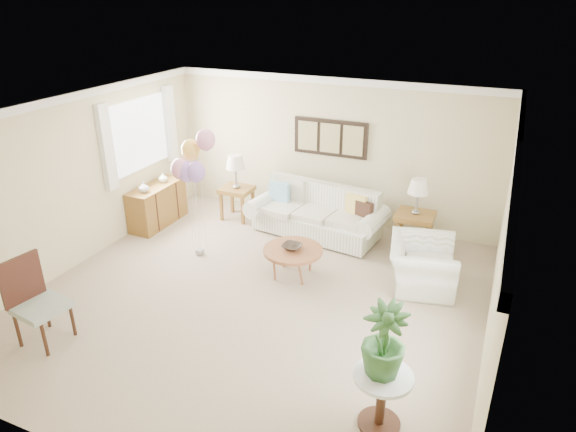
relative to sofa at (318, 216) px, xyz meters
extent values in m
plane|color=tan|center=(-0.05, -2.27, -0.34)|extent=(6.00, 6.00, 0.00)
cube|color=beige|center=(-0.05, 0.73, 0.96)|extent=(6.00, 0.04, 2.60)
cube|color=beige|center=(-0.05, -5.27, 0.96)|extent=(6.00, 0.04, 2.60)
cube|color=beige|center=(-3.05, -2.27, 0.96)|extent=(0.04, 6.00, 2.60)
cube|color=beige|center=(2.95, -2.27, 0.96)|extent=(0.04, 6.00, 2.60)
cube|color=white|center=(-0.05, -2.27, 2.25)|extent=(6.00, 6.00, 0.02)
cube|color=white|center=(-0.05, 0.70, 2.20)|extent=(6.00, 0.06, 0.12)
cube|color=white|center=(-3.02, -2.27, 2.20)|extent=(0.06, 6.00, 0.12)
cube|color=white|center=(2.92, -2.27, 2.20)|extent=(0.06, 6.00, 0.12)
cube|color=white|center=(-3.03, -0.77, 1.31)|extent=(0.04, 1.40, 1.20)
cube|color=white|center=(-2.99, -1.62, 1.31)|extent=(0.10, 0.22, 1.40)
cube|color=white|center=(-2.99, 0.08, 1.31)|extent=(0.10, 0.22, 1.40)
cube|color=black|center=(-0.05, 0.70, 1.21)|extent=(1.35, 0.04, 0.65)
cube|color=#8C8C59|center=(-0.47, 0.67, 1.21)|extent=(0.36, 0.02, 0.52)
cube|color=#8C8C59|center=(-0.05, 0.67, 1.21)|extent=(0.36, 0.02, 0.52)
cube|color=#8C8C59|center=(0.37, 0.67, 1.21)|extent=(0.36, 0.02, 0.52)
cube|color=white|center=(-0.01, -0.06, -0.13)|extent=(2.22, 1.15, 0.35)
cube|color=white|center=(-0.01, 0.26, 0.26)|extent=(2.13, 0.50, 0.53)
cylinder|color=white|center=(-1.02, -0.06, 0.09)|extent=(0.42, 0.90, 0.31)
cylinder|color=white|center=(1.01, -0.06, 0.09)|extent=(0.42, 0.90, 0.31)
cube|color=beige|center=(-0.61, -0.11, 0.08)|extent=(0.67, 0.77, 0.12)
cube|color=beige|center=(-0.01, -0.11, 0.08)|extent=(0.67, 0.77, 0.12)
cube|color=beige|center=(0.60, -0.11, 0.08)|extent=(0.67, 0.77, 0.12)
cube|color=#7CB6D0|center=(-0.76, 0.06, 0.30)|extent=(0.37, 0.12, 0.37)
cube|color=#E6C35C|center=(0.67, 0.06, 0.30)|extent=(0.37, 0.12, 0.37)
cube|color=#341F15|center=(0.81, -0.01, 0.24)|extent=(0.33, 0.10, 0.33)
cube|color=white|center=(-0.01, -0.06, -0.32)|extent=(1.93, 0.77, 0.04)
cube|color=brown|center=(-1.61, 0.02, 0.23)|extent=(0.56, 0.51, 0.08)
cube|color=brown|center=(-1.83, -0.18, -0.08)|extent=(0.05, 0.05, 0.53)
cube|color=brown|center=(-1.38, -0.18, -0.08)|extent=(0.05, 0.05, 0.53)
cube|color=brown|center=(-1.83, 0.23, -0.08)|extent=(0.05, 0.05, 0.53)
cube|color=brown|center=(-1.38, 0.23, -0.08)|extent=(0.05, 0.05, 0.53)
cube|color=brown|center=(1.66, 0.04, 0.27)|extent=(0.60, 0.55, 0.09)
cube|color=brown|center=(1.41, -0.18, -0.06)|extent=(0.05, 0.05, 0.57)
cube|color=brown|center=(1.90, -0.18, -0.06)|extent=(0.05, 0.05, 0.57)
cube|color=brown|center=(1.41, 0.26, -0.06)|extent=(0.05, 0.05, 0.57)
cube|color=brown|center=(1.90, 0.26, -0.06)|extent=(0.05, 0.05, 0.57)
cylinder|color=gray|center=(-1.61, 0.02, 0.30)|extent=(0.14, 0.14, 0.06)
cylinder|color=gray|center=(-1.61, 0.02, 0.49)|extent=(0.04, 0.04, 0.31)
cone|color=silver|center=(-1.61, 0.02, 0.77)|extent=(0.35, 0.35, 0.25)
cylinder|color=gray|center=(1.66, 0.04, 0.35)|extent=(0.14, 0.14, 0.06)
cylinder|color=gray|center=(1.66, 0.04, 0.52)|extent=(0.04, 0.04, 0.29)
cone|color=silver|center=(1.66, 0.04, 0.78)|extent=(0.33, 0.33, 0.23)
cylinder|color=brown|center=(0.17, -1.50, 0.08)|extent=(0.88, 0.88, 0.05)
cylinder|color=brown|center=(0.38, -1.29, -0.14)|extent=(0.04, 0.04, 0.40)
cylinder|color=brown|center=(-0.04, -1.29, -0.14)|extent=(0.04, 0.04, 0.40)
cylinder|color=brown|center=(-0.04, -1.71, -0.14)|extent=(0.04, 0.04, 0.40)
cylinder|color=brown|center=(0.38, -1.71, -0.14)|extent=(0.04, 0.04, 0.40)
imported|color=#322820|center=(0.16, -1.50, 0.14)|extent=(0.31, 0.31, 0.07)
imported|color=white|center=(1.98, -1.02, 0.00)|extent=(1.10, 1.20, 0.68)
cylinder|color=silver|center=(2.09, -3.82, 0.27)|extent=(0.58, 0.58, 0.04)
cylinder|color=#381A13|center=(2.09, -3.82, -0.04)|extent=(0.10, 0.10, 0.58)
cylinder|color=#381A13|center=(2.09, -3.82, -0.34)|extent=(0.43, 0.43, 0.01)
imported|color=#26542B|center=(2.07, -3.80, 0.67)|extent=(0.50, 0.50, 0.76)
cube|color=gray|center=(-1.96, -4.14, 0.14)|extent=(0.62, 0.62, 0.08)
cylinder|color=#381A13|center=(-2.18, -4.36, -0.12)|extent=(0.04, 0.04, 0.45)
cylinder|color=#381A13|center=(-1.75, -4.36, -0.12)|extent=(0.04, 0.04, 0.45)
cylinder|color=#381A13|center=(-2.18, -3.92, -0.12)|extent=(0.04, 0.04, 0.45)
cylinder|color=#381A13|center=(-1.75, -3.92, -0.12)|extent=(0.04, 0.04, 0.45)
cube|color=#381A13|center=(-2.20, -4.14, 0.47)|extent=(0.12, 0.52, 0.59)
cube|color=brown|center=(-2.81, -0.77, 0.03)|extent=(0.45, 1.20, 0.74)
cube|color=#381A13|center=(-2.81, -1.07, 0.03)|extent=(0.46, 0.02, 0.70)
cube|color=#381A13|center=(-2.81, -0.47, 0.03)|extent=(0.46, 0.02, 0.70)
imported|color=silver|center=(-2.79, -1.11, 0.49)|extent=(0.22, 0.22, 0.18)
imported|color=beige|center=(-2.79, -0.56, 0.49)|extent=(0.20, 0.20, 0.17)
cube|color=gray|center=(-1.47, -1.49, -0.30)|extent=(0.10, 0.10, 0.08)
ellipsoid|color=pink|center=(-1.61, -1.62, 1.15)|extent=(0.29, 0.29, 0.33)
cylinder|color=silver|center=(-1.54, -1.56, 0.36)|extent=(0.01, 0.01, 1.24)
ellipsoid|color=#996DC6|center=(-1.37, -1.58, 1.12)|extent=(0.29, 0.29, 0.33)
cylinder|color=silver|center=(-1.42, -1.54, 0.35)|extent=(0.01, 0.01, 1.21)
ellipsoid|color=gold|center=(-1.57, -1.37, 1.38)|extent=(0.29, 0.29, 0.33)
cylinder|color=silver|center=(-1.52, -1.43, 0.48)|extent=(0.01, 0.01, 1.47)
ellipsoid|color=pink|center=(-1.29, -1.38, 1.57)|extent=(0.29, 0.29, 0.33)
cylinder|color=silver|center=(-1.38, -1.44, 0.57)|extent=(0.01, 0.01, 1.66)
ellipsoid|color=#996DC6|center=(-1.52, -1.60, 1.11)|extent=(0.29, 0.29, 0.33)
cylinder|color=silver|center=(-1.49, -1.55, 0.34)|extent=(0.01, 0.01, 1.20)
camera|label=1|loc=(2.80, -7.67, 3.63)|focal=32.00mm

